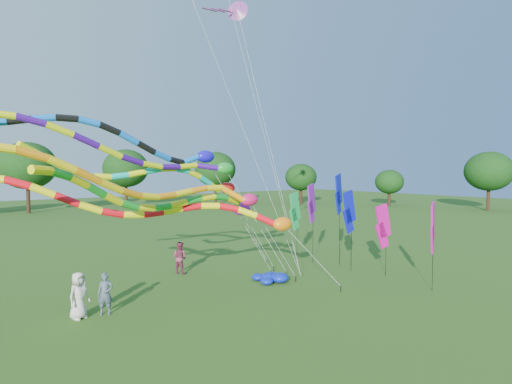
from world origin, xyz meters
TOP-DOWN VIEW (x-y plane):
  - ground at (0.00, 0.00)m, footprint 160.00×160.00m
  - tree_ring at (-4.35, -2.76)m, footprint 119.26×115.95m
  - tube_kite_red at (-4.18, 3.95)m, footprint 13.89×4.68m
  - tube_kite_orange at (-5.77, 2.94)m, footprint 15.41×2.61m
  - tube_kite_purple at (-6.64, 5.42)m, footprint 17.29×1.20m
  - tube_kite_blue at (-6.36, 5.95)m, footprint 15.44×1.49m
  - tube_kite_cyan at (-3.63, 6.43)m, footprint 13.59×2.89m
  - tube_kite_green at (-3.88, 4.33)m, footprint 13.02×4.56m
  - delta_kite_high_c at (0.74, 7.28)m, footprint 4.02×4.07m
  - banner_pole_magenta_b at (6.87, 2.11)m, footprint 1.16×0.26m
  - banner_pole_magenta_a at (6.12, -1.25)m, footprint 1.09×0.55m
  - banner_pole_blue_b at (6.77, 5.27)m, footprint 1.10×0.52m
  - banner_pole_violet at (6.05, 6.85)m, footprint 1.11×0.50m
  - banner_pole_blue_a at (6.08, 3.85)m, footprint 1.16×0.14m
  - banner_pole_green at (5.85, 8.16)m, footprint 1.16×0.30m
  - blue_nylon_heap at (1.26, 4.88)m, footprint 1.59×1.57m
  - person_a at (-8.36, 5.13)m, footprint 1.07×0.94m
  - person_b at (-7.37, 4.97)m, footprint 0.74×0.64m
  - person_c at (-1.80, 9.37)m, footprint 1.02×1.10m

SIDE VIEW (x-z plane):
  - ground at x=0.00m, z-range 0.00..0.00m
  - blue_nylon_heap at x=1.26m, z-range -0.04..0.50m
  - person_b at x=-7.37m, z-range 0.00..1.70m
  - person_c at x=-1.80m, z-range 0.00..1.80m
  - person_a at x=-8.36m, z-range 0.00..1.85m
  - banner_pole_magenta_b at x=6.87m, z-range 0.75..4.77m
  - banner_pole_magenta_a at x=6.12m, z-range 0.92..5.27m
  - banner_pole_green at x=5.85m, z-range 0.96..5.41m
  - banner_pole_blue_a at x=6.08m, z-range 1.10..5.82m
  - banner_pole_violet at x=6.05m, z-range 1.24..6.25m
  - tube_kite_red at x=-4.18m, z-range 0.95..7.24m
  - banner_pole_blue_b at x=6.77m, z-range 1.55..7.20m
  - tube_kite_green at x=-3.88m, z-range 1.21..7.76m
  - tube_kite_orange at x=-5.77m, z-range 1.60..8.86m
  - tube_kite_cyan at x=-3.63m, z-range 1.77..9.11m
  - tree_ring at x=-4.35m, z-range 0.68..10.21m
  - tube_kite_purple at x=-6.64m, z-range 2.39..11.01m
  - tube_kite_blue at x=-6.36m, z-range 2.76..11.42m
  - delta_kite_high_c at x=0.74m, z-range 6.94..22.13m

